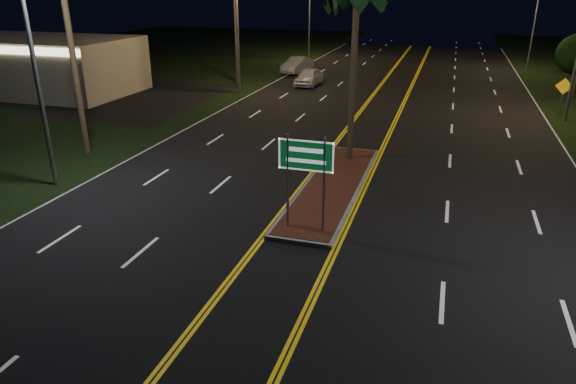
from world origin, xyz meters
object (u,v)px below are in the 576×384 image
at_px(streetlight_left_far, 313,4).
at_px(car_near, 309,75).
at_px(warning_sign, 563,92).
at_px(median_island, 333,186).
at_px(commercial_building, 34,65).
at_px(streetlight_right_far, 533,7).
at_px(streetlight_left_near, 39,43).
at_px(highway_sign, 306,164).
at_px(streetlight_left_mid, 242,14).
at_px(car_far, 297,64).

bearing_deg(streetlight_left_far, car_near, -76.15).
xyz_separation_m(car_near, warning_sign, (17.60, -5.57, 0.75)).
bearing_deg(car_near, median_island, -69.10).
xyz_separation_m(commercial_building, streetlight_right_far, (36.61, 22.01, 3.65)).
bearing_deg(warning_sign, streetlight_left_far, 148.85).
bearing_deg(streetlight_left_far, warning_sign, -44.47).
relative_size(commercial_building, streetlight_right_far, 1.67).
bearing_deg(car_near, streetlight_left_near, -95.45).
xyz_separation_m(streetlight_left_near, warning_sign, (21.41, 18.98, -4.12)).
relative_size(commercial_building, streetlight_left_near, 1.67).
distance_m(highway_sign, streetlight_left_mid, 23.93).
distance_m(streetlight_right_far, warning_sign, 19.46).
distance_m(streetlight_right_far, car_far, 22.05).
distance_m(median_island, car_far, 28.97).
distance_m(streetlight_left_far, streetlight_right_far, 21.32).
height_order(commercial_building, streetlight_left_far, streetlight_left_far).
bearing_deg(highway_sign, warning_sign, 61.85).
height_order(median_island, car_far, car_far).
distance_m(streetlight_left_far, car_near, 16.64).
bearing_deg(car_near, streetlight_left_mid, -126.59).
relative_size(median_island, highway_sign, 3.20).
relative_size(median_island, car_far, 2.08).
height_order(median_island, commercial_building, commercial_building).
height_order(median_island, car_near, car_near).
xyz_separation_m(commercial_building, car_far, (16.50, 14.37, -1.18)).
xyz_separation_m(highway_sign, commercial_building, (-26.00, 17.19, -0.40)).
bearing_deg(commercial_building, car_far, 41.05).
relative_size(car_near, car_far, 0.96).
distance_m(median_island, streetlight_left_near, 12.36).
distance_m(highway_sign, streetlight_right_far, 40.74).
bearing_deg(median_island, warning_sign, 55.94).
bearing_deg(commercial_building, streetlight_right_far, 31.01).
distance_m(streetlight_left_mid, streetlight_left_far, 20.00).
distance_m(median_island, streetlight_left_far, 38.89).
height_order(commercial_building, streetlight_left_mid, streetlight_left_mid).
distance_m(commercial_building, car_near, 21.05).
xyz_separation_m(car_far, warning_sign, (20.30, -11.38, 0.71)).
relative_size(streetlight_left_near, car_far, 1.82).
bearing_deg(median_island, car_far, 109.15).
relative_size(commercial_building, warning_sign, 6.31).
bearing_deg(streetlight_left_mid, streetlight_left_far, 90.00).
bearing_deg(highway_sign, streetlight_right_far, 74.85).
relative_size(highway_sign, commercial_building, 0.21).
bearing_deg(streetlight_left_far, commercial_building, -122.65).
relative_size(highway_sign, streetlight_right_far, 0.36).
xyz_separation_m(median_island, streetlight_left_far, (-10.61, 37.00, 5.57)).
distance_m(car_near, car_far, 6.41).
distance_m(streetlight_right_far, car_near, 22.54).
bearing_deg(streetlight_left_near, median_island, 15.78).
bearing_deg(streetlight_left_far, streetlight_left_near, -90.00).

